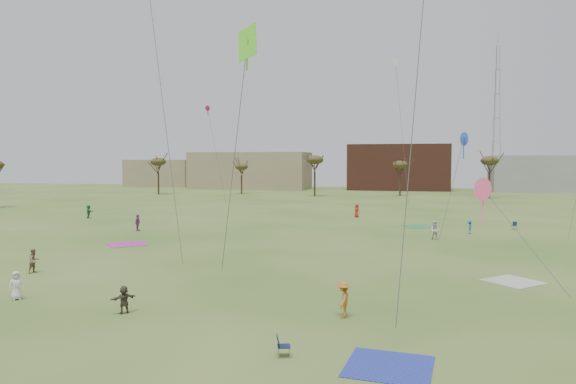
% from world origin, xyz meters
% --- Properties ---
extents(ground, '(260.00, 260.00, 0.00)m').
position_xyz_m(ground, '(0.00, 0.00, 0.00)').
color(ground, '#33581B').
rests_on(ground, ground).
extents(flyer_near_left, '(0.91, 0.92, 1.60)m').
position_xyz_m(flyer_near_left, '(-12.73, -0.05, 0.80)').
color(flyer_near_left, white).
rests_on(flyer_near_left, ground).
extents(spectator_fore_b, '(0.81, 0.94, 1.69)m').
position_xyz_m(spectator_fore_b, '(-16.70, 6.28, 0.84)').
color(spectator_fore_b, '#8F6D5B').
rests_on(spectator_fore_b, ground).
extents(spectator_fore_c, '(1.14, 1.30, 1.42)m').
position_xyz_m(spectator_fore_c, '(-5.47, -1.07, 0.71)').
color(spectator_fore_c, '#4F4439').
rests_on(spectator_fore_c, ground).
extents(flyer_mid_b, '(0.69, 1.16, 1.77)m').
position_xyz_m(flyer_mid_b, '(5.46, 0.86, 0.89)').
color(flyer_mid_b, '#BB6B23').
rests_on(flyer_mid_b, ground).
extents(spectator_mid_d, '(0.49, 1.08, 1.81)m').
position_xyz_m(spectator_mid_d, '(-20.82, 27.81, 0.90)').
color(spectator_mid_d, '#953F99').
rests_on(spectator_mid_d, ground).
extents(spectator_mid_e, '(1.10, 0.99, 1.85)m').
position_xyz_m(spectator_mid_e, '(10.92, 28.64, 0.93)').
color(spectator_mid_e, silver).
rests_on(spectator_mid_e, ground).
extents(flyer_far_a, '(1.63, 1.40, 1.77)m').
position_xyz_m(flyer_far_a, '(-33.81, 38.02, 0.88)').
color(flyer_far_a, '#267238').
rests_on(flyer_far_a, ground).
extents(flyer_far_b, '(0.96, 1.06, 1.82)m').
position_xyz_m(flyer_far_b, '(1.31, 47.33, 0.91)').
color(flyer_far_b, red).
rests_on(flyer_far_b, ground).
extents(flyer_far_c, '(0.62, 0.96, 1.40)m').
position_xyz_m(flyer_far_c, '(14.65, 33.81, 0.70)').
color(flyer_far_c, '#1F5591').
rests_on(flyer_far_c, ground).
extents(blanket_blue, '(3.46, 3.46, 0.03)m').
position_xyz_m(blanket_blue, '(7.94, -5.05, 0.00)').
color(blanket_blue, '#2637A5').
rests_on(blanket_blue, ground).
extents(blanket_cream, '(4.26, 4.26, 0.03)m').
position_xyz_m(blanket_cream, '(15.08, 11.00, 0.00)').
color(blanket_cream, beige).
rests_on(blanket_cream, ground).
extents(blanket_plum, '(4.72, 4.72, 0.03)m').
position_xyz_m(blanket_plum, '(-17.04, 19.02, 0.00)').
color(blanket_plum, '#AE3590').
rests_on(blanket_plum, ground).
extents(blanket_olive, '(4.16, 4.16, 0.03)m').
position_xyz_m(blanket_olive, '(9.45, 38.82, 0.00)').
color(blanket_olive, '#2F8247').
rests_on(blanket_olive, ground).
extents(camp_chair_center, '(0.67, 0.64, 0.87)m').
position_xyz_m(camp_chair_center, '(3.82, -4.97, 0.26)').
color(camp_chair_center, '#151A3C').
rests_on(camp_chair_center, ground).
extents(camp_chair_right, '(0.73, 0.74, 0.87)m').
position_xyz_m(camp_chair_right, '(19.89, 38.67, 0.26)').
color(camp_chair_right, '#142238').
rests_on(camp_chair_right, ground).
extents(kites_aloft, '(54.41, 70.39, 25.29)m').
position_xyz_m(kites_aloft, '(-0.33, 21.93, 19.35)').
color(kites_aloft, red).
rests_on(kites_aloft, ground).
extents(tree_line, '(117.44, 49.32, 8.91)m').
position_xyz_m(tree_line, '(-2.85, 79.12, 7.09)').
color(tree_line, '#3A2B1E').
rests_on(tree_line, ground).
extents(building_tan, '(32.00, 14.00, 10.00)m').
position_xyz_m(building_tan, '(-35.00, 115.00, 5.00)').
color(building_tan, '#937F60').
rests_on(building_tan, ground).
extents(building_brick, '(26.00, 16.00, 12.00)m').
position_xyz_m(building_brick, '(5.00, 120.00, 6.00)').
color(building_brick, brown).
rests_on(building_brick, ground).
extents(building_grey, '(24.00, 12.00, 9.00)m').
position_xyz_m(building_grey, '(40.00, 118.00, 4.50)').
color(building_grey, gray).
rests_on(building_grey, ground).
extents(building_tan_west, '(20.00, 12.00, 8.00)m').
position_xyz_m(building_tan_west, '(-65.00, 122.00, 4.00)').
color(building_tan_west, '#937F60').
rests_on(building_tan_west, ground).
extents(radio_tower, '(1.51, 1.72, 41.00)m').
position_xyz_m(radio_tower, '(30.00, 125.00, 19.21)').
color(radio_tower, '#9EA3A8').
rests_on(radio_tower, ground).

